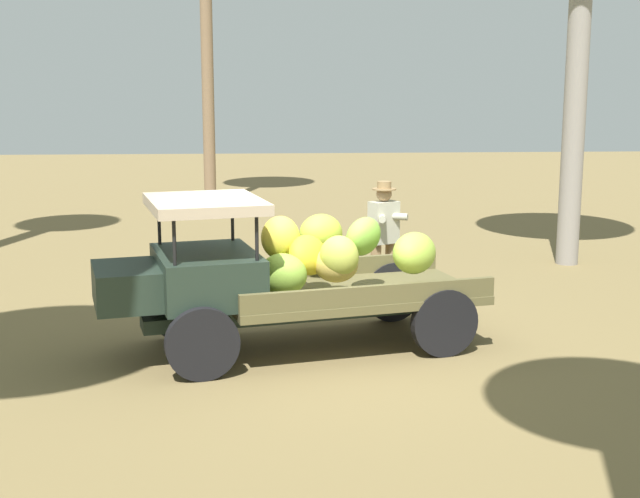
{
  "coord_description": "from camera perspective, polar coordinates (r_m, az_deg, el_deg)",
  "views": [
    {
      "loc": [
        0.46,
        9.99,
        3.08
      ],
      "look_at": [
        -0.24,
        0.01,
        1.19
      ],
      "focal_mm": 48.62,
      "sensor_mm": 36.0,
      "label": 1
    }
  ],
  "objects": [
    {
      "name": "loose_banana_bunch",
      "position": [
        12.78,
        -1.09,
        -2.36
      ],
      "size": [
        0.72,
        0.73,
        0.38
      ],
      "primitive_type": "ellipsoid",
      "rotation": [
        0.0,
        0.0,
        0.84
      ],
      "color": "#C5BD4D",
      "rests_on": "ground"
    },
    {
      "name": "farmer",
      "position": [
        12.34,
        4.22,
        0.99
      ],
      "size": [
        0.57,
        0.54,
        1.75
      ],
      "rotation": [
        0.0,
        0.0,
        2.08
      ],
      "color": "#917049",
      "rests_on": "ground"
    },
    {
      "name": "ground_plane",
      "position": [
        10.46,
        -1.3,
        -6.4
      ],
      "size": [
        60.0,
        60.0,
        0.0
      ],
      "primitive_type": "plane",
      "color": "olive"
    },
    {
      "name": "truck",
      "position": [
        10.07,
        -3.04,
        -1.76
      ],
      "size": [
        4.65,
        2.56,
        1.84
      ],
      "rotation": [
        0.0,
        0.0,
        0.23
      ],
      "color": "#212F26",
      "rests_on": "ground"
    }
  ]
}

